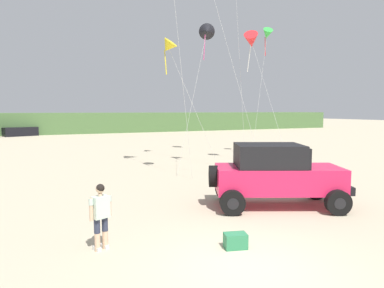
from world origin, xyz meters
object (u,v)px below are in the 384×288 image
object	(u,v)px
jeep	(276,174)
kite_white_parafoil	(267,34)
distant_sedan	(20,132)
cooler_box	(235,241)
kite_purple_stunt	(207,32)
person_watching	(101,213)
kite_blue_swept	(251,41)
kite_pink_ribbon	(168,47)

from	to	relation	value
jeep	kite_white_parafoil	bearing A→B (deg)	55.24
distant_sedan	cooler_box	bearing A→B (deg)	-101.59
jeep	kite_purple_stunt	size ratio (longest dim) A/B	0.58
person_watching	kite_purple_stunt	world-z (taller)	kite_purple_stunt
jeep	kite_purple_stunt	world-z (taller)	kite_purple_stunt
kite_blue_swept	kite_white_parafoil	bearing A→B (deg)	38.42
jeep	kite_blue_swept	world-z (taller)	kite_blue_swept
jeep	kite_purple_stunt	xyz separation A→B (m)	(1.49, 8.49, 6.81)
jeep	kite_white_parafoil	xyz separation A→B (m)	(8.06, 11.61, 7.84)
person_watching	kite_pink_ribbon	xyz separation A→B (m)	(5.15, 8.91, 5.85)
jeep	kite_blue_swept	bearing A→B (deg)	61.15
jeep	kite_pink_ribbon	world-z (taller)	kite_pink_ribbon
person_watching	jeep	bearing A→B (deg)	11.98
jeep	kite_pink_ribbon	xyz separation A→B (m)	(-1.25, 7.55, 5.59)
jeep	distant_sedan	xyz separation A→B (m)	(-9.67, 42.19, -0.60)
person_watching	kite_blue_swept	size ratio (longest dim) A/B	0.19
cooler_box	kite_purple_stunt	distance (m)	14.43
cooler_box	distant_sedan	world-z (taller)	distant_sedan
kite_purple_stunt	kite_pink_ribbon	distance (m)	3.15
kite_purple_stunt	kite_blue_swept	bearing A→B (deg)	12.25
kite_purple_stunt	kite_white_parafoil	size ratio (longest dim) A/B	0.90
kite_pink_ribbon	kite_white_parafoil	xyz separation A→B (m)	(9.31, 4.06, 2.26)
distant_sedan	kite_blue_swept	xyz separation A→B (m)	(14.78, -32.92, 7.32)
person_watching	kite_pink_ribbon	world-z (taller)	kite_pink_ribbon
kite_purple_stunt	kite_white_parafoil	world-z (taller)	kite_white_parafoil
cooler_box	kite_pink_ribbon	xyz separation A→B (m)	(2.06, 10.20, 6.60)
kite_white_parafoil	cooler_box	bearing A→B (deg)	-128.56
cooler_box	distant_sedan	bearing A→B (deg)	112.34
kite_blue_swept	kite_pink_ribbon	bearing A→B (deg)	-164.88
kite_pink_ribbon	kite_white_parafoil	world-z (taller)	kite_white_parafoil
cooler_box	kite_purple_stunt	world-z (taller)	kite_purple_stunt
cooler_box	kite_white_parafoil	bearing A→B (deg)	65.71
distant_sedan	kite_purple_stunt	xyz separation A→B (m)	(11.16, -33.70, 7.41)
kite_pink_ribbon	kite_blue_swept	world-z (taller)	kite_blue_swept
person_watching	kite_blue_swept	distance (m)	17.15
kite_purple_stunt	kite_white_parafoil	bearing A→B (deg)	25.45
person_watching	cooler_box	size ratio (longest dim) A/B	2.98
person_watching	kite_pink_ribbon	bearing A→B (deg)	59.99
kite_pink_ribbon	kite_blue_swept	xyz separation A→B (m)	(6.36, 1.72, 1.13)
person_watching	kite_white_parafoil	world-z (taller)	kite_white_parafoil
person_watching	kite_white_parafoil	bearing A→B (deg)	41.89
kite_purple_stunt	kite_pink_ribbon	world-z (taller)	kite_purple_stunt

